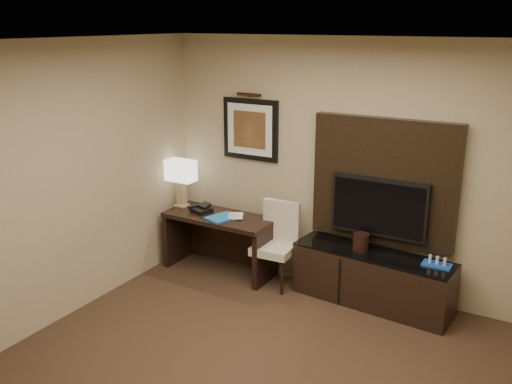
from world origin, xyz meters
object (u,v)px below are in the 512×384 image
Objects in this scene: table_lamp at (181,183)px; ice_bucket at (361,242)px; minibar_tray at (437,261)px; tv at (379,207)px; desk_phone at (202,208)px; desk_chair at (274,248)px; credenza at (372,278)px; desk at (220,243)px.

table_lamp is 2.28m from ice_bucket.
minibar_tray is at bearing 0.72° from table_lamp.
tv reaches higher than desk_phone.
desk_chair reaches higher than minibar_tray.
tv is (-0.02, 0.14, 0.74)m from credenza.
ice_bucket is at bearing 4.02° from desk.
minibar_tray is at bearing 4.76° from credenza.
desk_chair is 1.43m from table_lamp.
desk_chair is 1.03m from desk_phone.
tv is 2.08m from desk_phone.
tv reaches higher than desk.
credenza is 0.40m from ice_bucket.
desk_chair is at bearing -168.53° from credenza.
credenza is (1.82, 0.10, -0.06)m from desk.
credenza is at bearing 21.69° from desk_phone.
table_lamp is 2.14× the size of minibar_tray.
table_lamp is at bearing -174.43° from credenza.
credenza is 1.84× the size of desk_chair.
tv is at bearing 8.38° from desk.
desk_phone is at bearing -178.01° from desk.
table_lamp is 2.72× the size of desk_phone.
desk is at bearing -177.64° from minibar_tray.
desk_chair is 0.97m from ice_bucket.
desk_chair is (0.74, -0.03, 0.10)m from desk.
tv reaches higher than minibar_tray.
table_lamp is at bearing 174.62° from desk.
credenza is 8.91× the size of ice_bucket.
desk_phone is at bearing -172.40° from credenza.
ice_bucket is (1.68, 0.09, 0.31)m from desk.
desk is at bearing -6.16° from table_lamp.
minibar_tray is at bearing -12.05° from tv.
desk_chair is at bearing -1.44° from desk.
desk is 6.00× the size of desk_phone.
desk is at bearing 19.98° from desk_phone.
minibar_tray is (0.63, 0.00, 0.33)m from credenza.
desk_phone reaches higher than desk.
table_lamp is at bearing 172.80° from desk_chair.
tv is at bearing 4.26° from table_lamp.
desk is at bearing 174.53° from desk_chair.
desk reaches higher than credenza.
tv is 1.12× the size of desk_chair.
ice_bucket is (2.26, 0.03, -0.32)m from table_lamp.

